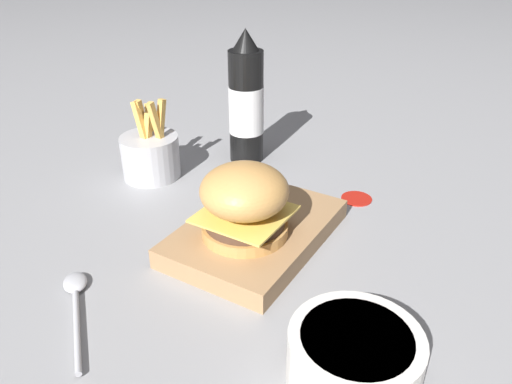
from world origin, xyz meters
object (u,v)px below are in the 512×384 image
at_px(ketchup_bottle, 246,104).
at_px(side_bowl, 354,359).
at_px(burger, 245,201).
at_px(fries_basket, 151,155).
at_px(spoon, 76,296).
at_px(serving_board, 256,232).

bearing_deg(ketchup_bottle, side_bowl, -136.97).
height_order(burger, ketchup_bottle, ketchup_bottle).
xyz_separation_m(ketchup_bottle, fries_basket, (-0.15, 0.11, -0.07)).
xyz_separation_m(burger, fries_basket, (0.11, 0.26, -0.04)).
distance_m(burger, ketchup_bottle, 0.30).
xyz_separation_m(burger, spoon, (-0.19, 0.12, -0.07)).
distance_m(serving_board, side_bowl, 0.26).
xyz_separation_m(serving_board, fries_basket, (0.08, 0.26, 0.03)).
relative_size(serving_board, burger, 2.17).
bearing_deg(side_bowl, ketchup_bottle, 43.03).
bearing_deg(ketchup_bottle, fries_basket, 144.15).
bearing_deg(side_bowl, spoon, 99.66).
height_order(fries_basket, side_bowl, fries_basket).
bearing_deg(spoon, fries_basket, -24.37).
distance_m(side_bowl, spoon, 0.33).
bearing_deg(spoon, burger, -82.06).
bearing_deg(ketchup_bottle, burger, -148.48).
bearing_deg(side_bowl, serving_board, 51.74).
distance_m(fries_basket, side_bowl, 0.53).
relative_size(burger, spoon, 0.82).
bearing_deg(serving_board, spoon, 151.44).
xyz_separation_m(serving_board, spoon, (-0.22, 0.12, -0.01)).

